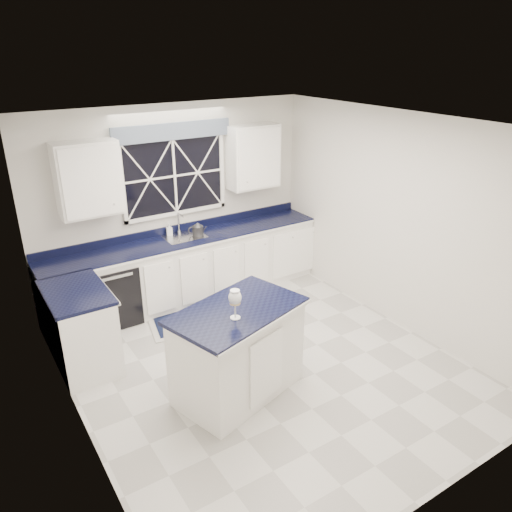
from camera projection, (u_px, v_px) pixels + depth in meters
ground at (264, 365)px, 5.72m from camera, size 4.50×4.50×0.00m
back_wall at (175, 204)px, 6.92m from camera, size 4.00×0.10×2.70m
base_cabinets at (171, 280)px, 6.76m from camera, size 3.99×1.60×0.90m
countertop at (186, 239)px, 6.86m from camera, size 3.98×0.64×0.04m
dishwasher at (112, 292)px, 6.52m from camera, size 0.60×0.58×0.82m
window at (174, 170)px, 6.70m from camera, size 1.65×0.09×1.26m
upper_cabinets at (178, 167)px, 6.58m from camera, size 3.10×0.34×0.90m
faucet at (179, 223)px, 6.94m from camera, size 0.05×0.20×0.30m
island at (238, 351)px, 5.11m from camera, size 1.50×1.14×0.99m
rug at (200, 318)px, 6.69m from camera, size 1.47×1.07×0.02m
kettle at (198, 229)px, 6.92m from camera, size 0.24×0.20×0.18m
wine_glass at (235, 299)px, 4.67m from camera, size 0.13×0.13×0.30m
soap_bottle at (169, 229)px, 6.91m from camera, size 0.09×0.09×0.17m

